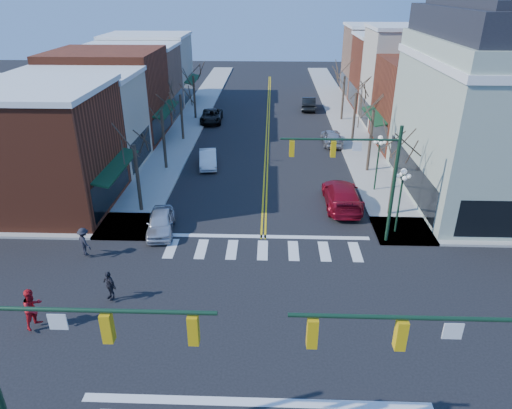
# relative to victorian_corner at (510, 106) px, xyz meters

# --- Properties ---
(ground) EXTENTS (160.00, 160.00, 0.00)m
(ground) POSITION_rel_victorian_corner_xyz_m (-16.50, -14.50, -6.66)
(ground) COLOR black
(ground) RESTS_ON ground
(sidewalk_left) EXTENTS (3.50, 70.00, 0.15)m
(sidewalk_left) POSITION_rel_victorian_corner_xyz_m (-25.25, 5.50, -6.58)
(sidewalk_left) COLOR #9E9B93
(sidewalk_left) RESTS_ON ground
(sidewalk_right) EXTENTS (3.50, 70.00, 0.15)m
(sidewalk_right) POSITION_rel_victorian_corner_xyz_m (-7.75, 5.50, -6.58)
(sidewalk_right) COLOR #9E9B93
(sidewalk_right) RESTS_ON ground
(bldg_left_brick_a) EXTENTS (10.00, 8.50, 8.00)m
(bldg_left_brick_a) POSITION_rel_victorian_corner_xyz_m (-32.00, -2.75, -2.66)
(bldg_left_brick_a) COLOR maroon
(bldg_left_brick_a) RESTS_ON ground
(bldg_left_stucco_a) EXTENTS (10.00, 7.00, 7.50)m
(bldg_left_stucco_a) POSITION_rel_victorian_corner_xyz_m (-32.00, 5.00, -2.91)
(bldg_left_stucco_a) COLOR #BAAF99
(bldg_left_stucco_a) RESTS_ON ground
(bldg_left_brick_b) EXTENTS (10.00, 9.00, 8.50)m
(bldg_left_brick_b) POSITION_rel_victorian_corner_xyz_m (-32.00, 13.00, -2.41)
(bldg_left_brick_b) COLOR maroon
(bldg_left_brick_b) RESTS_ON ground
(bldg_left_tan) EXTENTS (10.00, 7.50, 7.80)m
(bldg_left_tan) POSITION_rel_victorian_corner_xyz_m (-32.00, 21.25, -2.76)
(bldg_left_tan) COLOR #996D54
(bldg_left_tan) RESTS_ON ground
(bldg_left_stucco_b) EXTENTS (10.00, 8.00, 8.20)m
(bldg_left_stucco_b) POSITION_rel_victorian_corner_xyz_m (-32.00, 29.00, -2.56)
(bldg_left_stucco_b) COLOR #BAAF99
(bldg_left_stucco_b) RESTS_ON ground
(bldg_right_brick_a) EXTENTS (10.00, 8.50, 8.00)m
(bldg_right_brick_a) POSITION_rel_victorian_corner_xyz_m (-1.00, 11.25, -2.66)
(bldg_right_brick_a) COLOR maroon
(bldg_right_brick_a) RESTS_ON ground
(bldg_right_stucco) EXTENTS (10.00, 7.00, 10.00)m
(bldg_right_stucco) POSITION_rel_victorian_corner_xyz_m (-1.00, 19.00, -1.66)
(bldg_right_stucco) COLOR #BAAF99
(bldg_right_stucco) RESTS_ON ground
(bldg_right_brick_b) EXTENTS (10.00, 8.00, 8.50)m
(bldg_right_brick_b) POSITION_rel_victorian_corner_xyz_m (-1.00, 26.50, -2.41)
(bldg_right_brick_b) COLOR maroon
(bldg_right_brick_b) RESTS_ON ground
(bldg_right_tan) EXTENTS (10.00, 8.00, 9.00)m
(bldg_right_tan) POSITION_rel_victorian_corner_xyz_m (-1.00, 34.50, -2.16)
(bldg_right_tan) COLOR #996D54
(bldg_right_tan) RESTS_ON ground
(victorian_corner) EXTENTS (12.25, 14.25, 13.30)m
(victorian_corner) POSITION_rel_victorian_corner_xyz_m (0.00, 0.00, 0.00)
(victorian_corner) COLOR #9DAD95
(victorian_corner) RESTS_ON ground
(traffic_mast_near_left) EXTENTS (6.60, 0.28, 7.20)m
(traffic_mast_near_left) POSITION_rel_victorian_corner_xyz_m (-22.05, -21.90, -1.95)
(traffic_mast_near_left) COLOR #14331E
(traffic_mast_near_left) RESTS_ON ground
(traffic_mast_near_right) EXTENTS (6.60, 0.28, 7.20)m
(traffic_mast_near_right) POSITION_rel_victorian_corner_xyz_m (-10.95, -21.90, -1.95)
(traffic_mast_near_right) COLOR #14331E
(traffic_mast_near_right) RESTS_ON ground
(traffic_mast_far_right) EXTENTS (6.60, 0.28, 7.20)m
(traffic_mast_far_right) POSITION_rel_victorian_corner_xyz_m (-10.95, -7.10, -1.95)
(traffic_mast_far_right) COLOR #14331E
(traffic_mast_far_right) RESTS_ON ground
(lamppost_corner) EXTENTS (0.36, 0.36, 4.33)m
(lamppost_corner) POSITION_rel_victorian_corner_xyz_m (-8.30, -6.00, -3.70)
(lamppost_corner) COLOR #14331E
(lamppost_corner) RESTS_ON ground
(lamppost_midblock) EXTENTS (0.36, 0.36, 4.33)m
(lamppost_midblock) POSITION_rel_victorian_corner_xyz_m (-8.30, 0.50, -3.70)
(lamppost_midblock) COLOR #14331E
(lamppost_midblock) RESTS_ON ground
(tree_left_a) EXTENTS (0.24, 0.24, 4.76)m
(tree_left_a) POSITION_rel_victorian_corner_xyz_m (-24.90, -3.50, -4.28)
(tree_left_a) COLOR #382B21
(tree_left_a) RESTS_ON ground
(tree_left_b) EXTENTS (0.24, 0.24, 5.04)m
(tree_left_b) POSITION_rel_victorian_corner_xyz_m (-24.90, 4.50, -4.14)
(tree_left_b) COLOR #382B21
(tree_left_b) RESTS_ON ground
(tree_left_c) EXTENTS (0.24, 0.24, 4.55)m
(tree_left_c) POSITION_rel_victorian_corner_xyz_m (-24.90, 12.50, -4.38)
(tree_left_c) COLOR #382B21
(tree_left_c) RESTS_ON ground
(tree_left_d) EXTENTS (0.24, 0.24, 4.90)m
(tree_left_d) POSITION_rel_victorian_corner_xyz_m (-24.90, 20.50, -4.21)
(tree_left_d) COLOR #382B21
(tree_left_d) RESTS_ON ground
(tree_right_a) EXTENTS (0.24, 0.24, 4.62)m
(tree_right_a) POSITION_rel_victorian_corner_xyz_m (-8.10, -3.50, -4.35)
(tree_right_a) COLOR #382B21
(tree_right_a) RESTS_ON ground
(tree_right_b) EXTENTS (0.24, 0.24, 5.18)m
(tree_right_b) POSITION_rel_victorian_corner_xyz_m (-8.10, 4.50, -4.07)
(tree_right_b) COLOR #382B21
(tree_right_b) RESTS_ON ground
(tree_right_c) EXTENTS (0.24, 0.24, 4.83)m
(tree_right_c) POSITION_rel_victorian_corner_xyz_m (-8.10, 12.50, -4.24)
(tree_right_c) COLOR #382B21
(tree_right_c) RESTS_ON ground
(tree_right_d) EXTENTS (0.24, 0.24, 4.97)m
(tree_right_d) POSITION_rel_victorian_corner_xyz_m (-8.10, 20.50, -4.17)
(tree_right_d) COLOR #382B21
(tree_right_d) RESTS_ON ground
(car_left_near) EXTENTS (2.12, 4.15, 1.35)m
(car_left_near) POSITION_rel_victorian_corner_xyz_m (-22.90, -6.31, -5.98)
(car_left_near) COLOR silver
(car_left_near) RESTS_ON ground
(car_left_mid) EXTENTS (1.96, 4.22, 1.34)m
(car_left_mid) POSITION_rel_victorian_corner_xyz_m (-21.46, 5.32, -5.99)
(car_left_mid) COLOR white
(car_left_mid) RESTS_ON ground
(car_left_far) EXTENTS (2.46, 5.04, 1.38)m
(car_left_far) POSITION_rel_victorian_corner_xyz_m (-22.88, 19.22, -5.97)
(car_left_far) COLOR black
(car_left_far) RESTS_ON ground
(car_right_near) EXTENTS (2.37, 5.79, 1.68)m
(car_right_near) POSITION_rel_victorian_corner_xyz_m (-11.13, -2.16, -5.82)
(car_right_near) COLOR maroon
(car_right_near) RESTS_ON ground
(car_right_mid) EXTENTS (1.91, 4.42, 1.49)m
(car_right_mid) POSITION_rel_victorian_corner_xyz_m (-10.24, 11.64, -5.91)
(car_right_mid) COLOR #A6A6AB
(car_right_mid) RESTS_ON ground
(car_right_far) EXTENTS (1.98, 4.85, 1.56)m
(car_right_far) POSITION_rel_victorian_corner_xyz_m (-11.52, 25.43, -5.88)
(car_right_far) COLOR black
(car_right_far) RESTS_ON ground
(pedestrian_red_b) EXTENTS (1.02, 1.14, 1.94)m
(pedestrian_red_b) POSITION_rel_victorian_corner_xyz_m (-26.50, -15.37, -5.54)
(pedestrian_red_b) COLOR red
(pedestrian_red_b) RESTS_ON sidewalk_left
(pedestrian_dark_a) EXTENTS (0.95, 0.83, 1.53)m
(pedestrian_dark_a) POSITION_rel_victorian_corner_xyz_m (-23.80, -13.28, -5.74)
(pedestrian_dark_a) COLOR black
(pedestrian_dark_a) RESTS_ON sidewalk_left
(pedestrian_dark_b) EXTENTS (1.23, 1.20, 1.69)m
(pedestrian_dark_b) POSITION_rel_victorian_corner_xyz_m (-26.50, -9.37, -5.66)
(pedestrian_dark_b) COLOR black
(pedestrian_dark_b) RESTS_ON sidewalk_left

